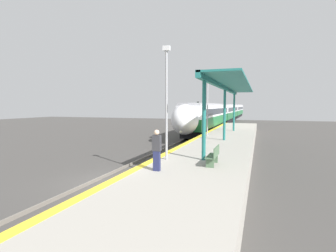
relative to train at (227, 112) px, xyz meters
name	(u,v)px	position (x,y,z in m)	size (l,w,h in m)	color
ground_plane	(109,182)	(0.00, -47.72, -2.32)	(120.00, 120.00, 0.00)	#423F3D
rail_left	(97,180)	(-0.72, -47.72, -2.24)	(0.08, 90.00, 0.15)	slate
rail_right	(122,182)	(0.72, -47.72, -2.24)	(0.08, 90.00, 0.15)	slate
train	(227,112)	(0.00, 0.00, 0.00)	(2.75, 71.84, 4.05)	black
platform_right	(189,180)	(4.03, -47.72, -1.83)	(4.90, 64.00, 0.99)	#9E998E
platform_bench	(214,155)	(4.90, -46.54, -0.87)	(0.44, 1.49, 0.89)	#4C6B4C
person_waiting	(157,149)	(2.77, -48.40, -0.42)	(0.36, 0.23, 1.76)	navy
railway_signal	(198,113)	(-1.98, -19.61, 0.35)	(0.28, 0.28, 4.36)	#59595E
lamppost_near	(166,96)	(2.37, -46.04, 1.94)	(0.36, 0.20, 5.76)	#9E9EA3
lamppost_mid	(208,100)	(2.37, -34.97, 1.94)	(0.36, 0.20, 5.76)	#9E9EA3
station_canopy	(232,89)	(4.78, -37.34, 2.76)	(2.02, 19.38, 4.38)	#1E6B66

